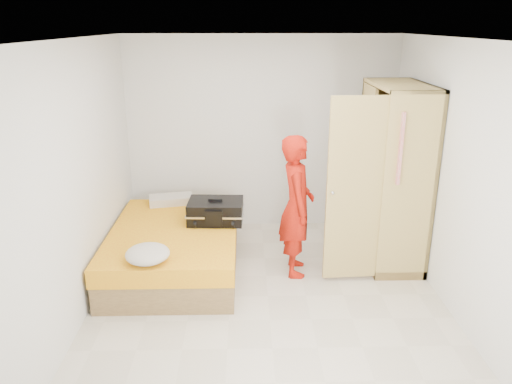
{
  "coord_description": "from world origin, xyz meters",
  "views": [
    {
      "loc": [
        -0.23,
        -4.61,
        2.74
      ],
      "look_at": [
        -0.11,
        0.47,
        1.0
      ],
      "focal_mm": 35.0,
      "sensor_mm": 36.0,
      "label": 1
    }
  ],
  "objects_px": {
    "round_cushion": "(148,254)",
    "person": "(297,206)",
    "wardrobe": "(390,180)",
    "suitcase": "(216,211)",
    "bed": "(175,249)"
  },
  "relations": [
    {
      "from": "round_cushion",
      "to": "wardrobe",
      "type": "bearing_deg",
      "value": 21.02
    },
    {
      "from": "bed",
      "to": "person",
      "type": "distance_m",
      "value": 1.5
    },
    {
      "from": "wardrobe",
      "to": "round_cushion",
      "type": "height_order",
      "value": "wardrobe"
    },
    {
      "from": "bed",
      "to": "wardrobe",
      "type": "bearing_deg",
      "value": 4.51
    },
    {
      "from": "wardrobe",
      "to": "round_cushion",
      "type": "bearing_deg",
      "value": -158.98
    },
    {
      "from": "bed",
      "to": "round_cushion",
      "type": "distance_m",
      "value": 0.89
    },
    {
      "from": "suitcase",
      "to": "round_cushion",
      "type": "relative_size",
      "value": 1.55
    },
    {
      "from": "wardrobe",
      "to": "suitcase",
      "type": "xyz_separation_m",
      "value": [
        -2.03,
        0.02,
        -0.37
      ]
    },
    {
      "from": "round_cushion",
      "to": "suitcase",
      "type": "bearing_deg",
      "value": 59.46
    },
    {
      "from": "person",
      "to": "bed",
      "type": "bearing_deg",
      "value": 86.59
    },
    {
      "from": "round_cushion",
      "to": "person",
      "type": "bearing_deg",
      "value": 25.19
    },
    {
      "from": "suitcase",
      "to": "round_cushion",
      "type": "distance_m",
      "value": 1.21
    },
    {
      "from": "bed",
      "to": "suitcase",
      "type": "relative_size",
      "value": 3.0
    },
    {
      "from": "person",
      "to": "suitcase",
      "type": "xyz_separation_m",
      "value": [
        -0.92,
        0.32,
        -0.18
      ]
    },
    {
      "from": "bed",
      "to": "suitcase",
      "type": "height_order",
      "value": "suitcase"
    }
  ]
}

